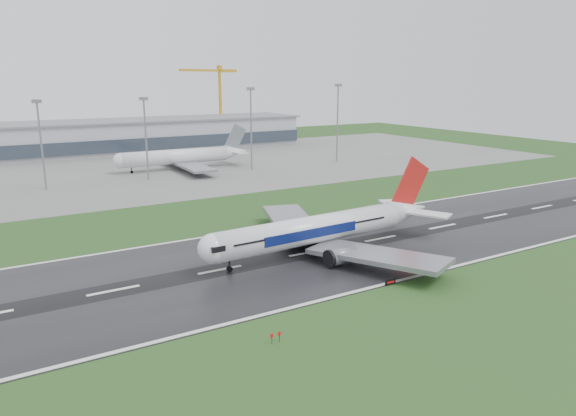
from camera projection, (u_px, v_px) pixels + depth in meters
ground at (220, 270)px, 101.12m from camera, size 520.00×520.00×0.00m
runway at (220, 270)px, 101.11m from camera, size 400.00×45.00×0.10m
apron at (91, 173)px, 205.47m from camera, size 400.00×130.00×0.08m
terminal at (65, 139)px, 253.78m from camera, size 240.00×36.00×15.00m
main_airliner at (328, 211)px, 110.67m from camera, size 61.60×58.93×17.41m
parked_airliner at (181, 149)px, 212.71m from camera, size 58.07×54.20×16.75m
tower_crane at (220, 104)px, 306.71m from camera, size 41.73×18.72×43.53m
runway_sign at (390, 282)px, 93.69m from camera, size 2.29×0.83×1.04m
floodmast_2 at (42, 147)px, 171.79m from camera, size 0.64×0.64×28.26m
floodmast_3 at (146, 141)px, 188.84m from camera, size 0.64×0.64×28.46m
floodmast_4 at (251, 131)px, 209.46m from camera, size 0.64×0.64×31.50m
floodmast_5 at (337, 125)px, 230.31m from camera, size 0.64×0.64×32.66m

